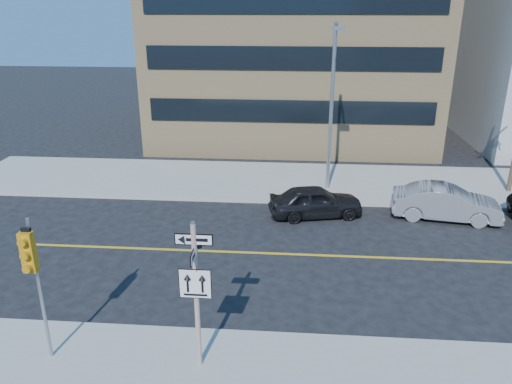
# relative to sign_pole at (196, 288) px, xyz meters

# --- Properties ---
(ground) EXTENTS (120.00, 120.00, 0.00)m
(ground) POSITION_rel_sign_pole_xyz_m (0.00, 2.51, -2.44)
(ground) COLOR black
(ground) RESTS_ON ground
(sign_pole) EXTENTS (0.92, 0.92, 4.06)m
(sign_pole) POSITION_rel_sign_pole_xyz_m (0.00, 0.00, 0.00)
(sign_pole) COLOR silver
(sign_pole) RESTS_ON near_sidewalk
(traffic_signal) EXTENTS (0.32, 0.45, 4.00)m
(traffic_signal) POSITION_rel_sign_pole_xyz_m (-4.00, -0.15, 0.59)
(traffic_signal) COLOR gray
(traffic_signal) RESTS_ON near_sidewalk
(parked_car_a) EXTENTS (2.48, 4.36, 1.40)m
(parked_car_a) POSITION_rel_sign_pole_xyz_m (3.30, 10.24, -1.74)
(parked_car_a) COLOR black
(parked_car_a) RESTS_ON ground
(parked_car_b) EXTENTS (2.27, 4.76, 1.50)m
(parked_car_b) POSITION_rel_sign_pole_xyz_m (8.97, 10.39, -1.68)
(parked_car_b) COLOR gray
(parked_car_b) RESTS_ON ground
(streetlight_a) EXTENTS (0.55, 2.25, 8.00)m
(streetlight_a) POSITION_rel_sign_pole_xyz_m (4.00, 13.27, 2.32)
(streetlight_a) COLOR gray
(streetlight_a) RESTS_ON far_sidewalk
(building_brick) EXTENTS (18.00, 18.00, 18.00)m
(building_brick) POSITION_rel_sign_pole_xyz_m (2.00, 27.51, 6.56)
(building_brick) COLOR tan
(building_brick) RESTS_ON ground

